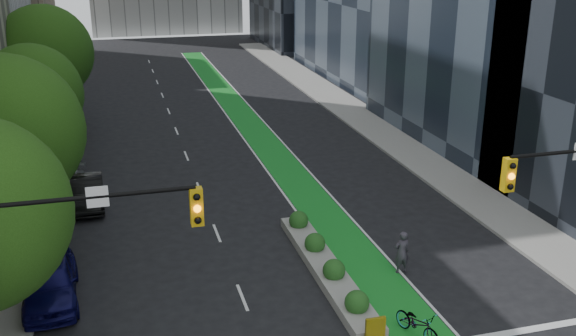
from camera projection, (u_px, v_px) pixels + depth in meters
sidewalk_left at (33, 162)px, 39.52m from camera, size 3.60×90.00×0.15m
sidewalk_right at (387, 134)px, 45.40m from camera, size 3.60×90.00×0.15m
bike_lane_paint at (251, 126)px, 47.78m from camera, size 2.20×70.00×0.01m
tree_mid at (5, 132)px, 26.07m from camera, size 6.40×6.40×8.78m
tree_midfar at (32, 95)px, 35.38m from camera, size 5.60×5.60×7.76m
tree_far at (45, 53)px, 44.23m from camera, size 6.60×6.60×9.00m
signal_left at (43, 276)px, 16.40m from camera, size 6.14×0.51×7.20m
median_planter at (326, 264)px, 26.31m from camera, size 1.20×10.26×1.10m
bicycle at (418, 323)px, 21.95m from camera, size 1.33×2.14×1.06m
cyclist at (402, 252)px, 26.15m from camera, size 0.68×0.45×1.84m
parked_car_left_near at (50, 281)px, 24.09m from camera, size 2.18×4.93×1.65m
parked_car_left_mid at (87, 192)px, 32.93m from camera, size 1.71×4.59×1.50m
parked_car_left_far at (65, 191)px, 33.18m from camera, size 2.41×5.18×1.46m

